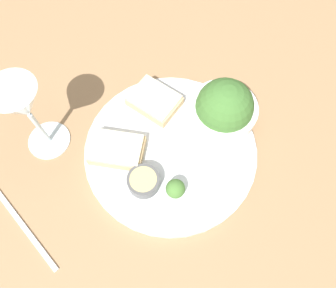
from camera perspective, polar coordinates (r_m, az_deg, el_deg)
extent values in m
plane|color=#93704C|center=(0.59, 0.00, -1.37)|extent=(4.00, 4.00, 0.00)
cylinder|color=silver|center=(0.58, 0.00, -1.10)|extent=(0.30, 0.30, 0.01)
cylinder|color=white|center=(0.58, 8.95, 5.13)|extent=(0.12, 0.12, 0.05)
sphere|color=#3D6B2D|center=(0.56, 9.31, 6.40)|extent=(0.10, 0.10, 0.10)
cylinder|color=#4C4C4C|center=(0.54, -4.76, -6.50)|extent=(0.05, 0.05, 0.03)
cylinder|color=tan|center=(0.53, -4.84, -6.22)|extent=(0.04, 0.04, 0.01)
cube|color=tan|center=(0.61, -2.79, 7.41)|extent=(0.11, 0.10, 0.02)
cube|color=beige|center=(0.60, -2.85, 8.06)|extent=(0.10, 0.10, 0.01)
cube|color=tan|center=(0.57, -9.29, -1.11)|extent=(0.10, 0.07, 0.02)
cube|color=beige|center=(0.56, -9.48, -0.58)|extent=(0.09, 0.07, 0.01)
cylinder|color=silver|center=(0.64, -20.38, 0.68)|extent=(0.08, 0.08, 0.01)
cylinder|color=silver|center=(0.60, -21.83, 2.60)|extent=(0.01, 0.01, 0.09)
cone|color=silver|center=(0.53, -24.75, 6.47)|extent=(0.07, 0.07, 0.07)
sphere|color=#477533|center=(0.53, 0.80, -7.77)|extent=(0.03, 0.03, 0.03)
cube|color=silver|center=(0.60, -24.27, -12.99)|extent=(0.13, 0.14, 0.01)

